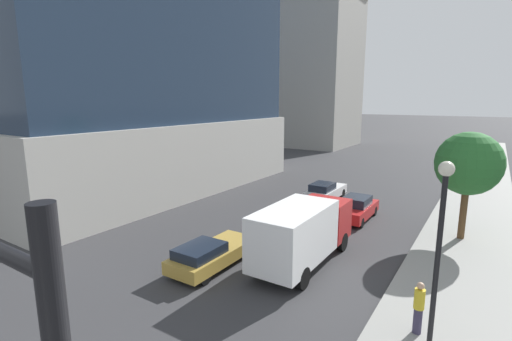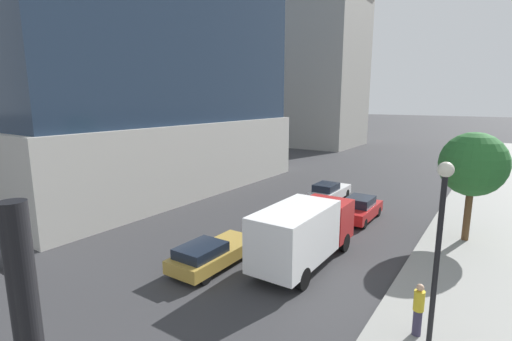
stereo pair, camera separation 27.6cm
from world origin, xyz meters
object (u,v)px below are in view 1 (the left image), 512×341
car_gold (211,254)px  street_lamp (440,230)px  car_red (356,208)px  box_truck (303,230)px  street_tree (469,164)px  car_white (325,192)px  pedestrian_yellow_shirt (419,307)px  construction_building (308,55)px

car_gold → street_lamp: bearing=-5.6°
car_red → box_truck: bearing=-90.0°
box_truck → street_lamp: bearing=-30.1°
street_lamp → car_gold: 10.13m
car_red → street_tree: bearing=-5.0°
car_white → pedestrian_yellow_shirt: bearing=-57.2°
street_lamp → pedestrian_yellow_shirt: (-0.46, 0.63, -2.93)m
box_truck → car_red: bearing=90.0°
construction_building → pedestrian_yellow_shirt: size_ratio=18.86×
street_tree → car_gold: 14.43m
street_tree → pedestrian_yellow_shirt: (-0.51, -10.45, -3.28)m
car_white → car_gold: bearing=-90.0°
car_red → pedestrian_yellow_shirt: size_ratio=2.40×
street_tree → pedestrian_yellow_shirt: 10.97m
car_white → box_truck: box_truck is taller
street_lamp → pedestrian_yellow_shirt: 3.04m
construction_building → street_lamp: construction_building is taller
car_gold → pedestrian_yellow_shirt: (9.06, -0.30, 0.40)m
car_gold → box_truck: bearing=37.1°
car_white → pedestrian_yellow_shirt: (9.06, -14.08, 0.33)m
construction_building → box_truck: construction_building is taller
street_tree → box_truck: street_tree is taller
street_lamp → car_red: (-6.08, 11.62, -3.27)m
street_tree → car_white: 10.84m
box_truck → pedestrian_yellow_shirt: box_truck is taller
construction_building → car_red: construction_building is taller
construction_building → street_tree: (26.71, -36.34, -10.72)m
construction_building → car_gold: 51.61m
construction_building → pedestrian_yellow_shirt: (26.21, -46.80, -14.00)m
construction_building → street_tree: 46.36m
construction_building → street_tree: construction_building is taller
car_white → box_truck: (3.44, -11.18, 0.96)m
car_gold → pedestrian_yellow_shirt: 9.07m
street_tree → car_red: bearing=175.0°
car_gold → construction_building: bearing=110.2°
construction_building → street_lamp: 55.53m
street_lamp → box_truck: size_ratio=0.86×
construction_building → street_lamp: bearing=-60.6°
car_red → box_truck: size_ratio=0.63×
car_gold → box_truck: (3.44, 2.61, 1.03)m
construction_building → car_red: (20.59, -35.81, -14.34)m
construction_building → car_white: size_ratio=7.28×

